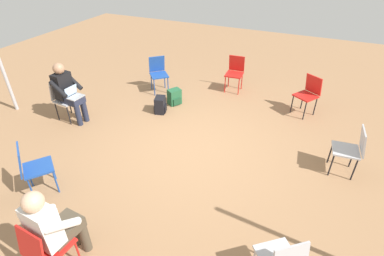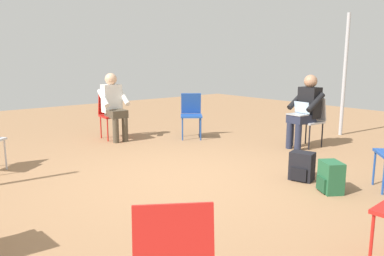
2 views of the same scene
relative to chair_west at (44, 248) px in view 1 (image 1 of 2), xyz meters
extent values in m
plane|color=#99704C|center=(2.87, -0.48, -0.50)|extent=(16.56, 16.56, 0.00)
cube|color=red|center=(0.07, -0.01, -0.06)|extent=(0.43, 0.43, 0.03)
cylinder|color=red|center=(0.26, 0.15, -0.29)|extent=(0.02, 0.02, 0.42)
cylinder|color=red|center=(0.23, -0.19, -0.29)|extent=(0.02, 0.02, 0.42)
cube|color=red|center=(-0.12, 0.01, 0.15)|extent=(0.12, 0.39, 0.40)
cube|color=#B7B7BC|center=(2.78, 2.31, -0.06)|extent=(0.43, 0.43, 0.03)
cylinder|color=black|center=(2.94, 2.12, -0.29)|extent=(0.02, 0.02, 0.42)
cylinder|color=black|center=(2.60, 2.15, -0.29)|extent=(0.02, 0.02, 0.42)
cylinder|color=black|center=(2.96, 2.46, -0.29)|extent=(0.02, 0.02, 0.42)
cylinder|color=black|center=(2.62, 2.49, -0.29)|extent=(0.02, 0.02, 0.42)
cube|color=#B7B7BC|center=(2.80, 2.50, 0.15)|extent=(0.39, 0.12, 0.40)
cylinder|color=#B7B7BC|center=(1.18, -2.35, -0.29)|extent=(0.02, 0.02, 0.42)
cube|color=#1E4799|center=(0.99, 1.17, -0.06)|extent=(0.56, 0.56, 0.03)
cylinder|color=#1E4799|center=(1.23, 1.21, -0.29)|extent=(0.02, 0.02, 0.42)
cylinder|color=#1E4799|center=(1.02, 0.93, -0.29)|extent=(0.02, 0.02, 0.42)
cylinder|color=#1E4799|center=(0.96, 1.41, -0.29)|extent=(0.02, 0.02, 0.42)
cylinder|color=#1E4799|center=(0.75, 1.14, -0.29)|extent=(0.02, 0.02, 0.42)
cube|color=#1E4799|center=(0.84, 1.29, 0.15)|extent=(0.30, 0.36, 0.40)
cube|color=#B7B7BC|center=(3.28, -2.97, -0.06)|extent=(0.43, 0.43, 0.03)
cylinder|color=black|center=(3.10, -2.81, -0.29)|extent=(0.02, 0.02, 0.42)
cylinder|color=black|center=(3.43, -2.78, -0.29)|extent=(0.02, 0.02, 0.42)
cylinder|color=black|center=(3.12, -3.15, -0.29)|extent=(0.02, 0.02, 0.42)
cylinder|color=black|center=(3.46, -3.12, -0.29)|extent=(0.02, 0.02, 0.42)
cube|color=#B7B7BC|center=(3.30, -3.16, 0.15)|extent=(0.39, 0.13, 0.40)
cube|color=#1E4799|center=(4.69, 1.20, -0.06)|extent=(0.56, 0.56, 0.03)
cylinder|color=#1E4799|center=(4.68, 0.96, -0.29)|extent=(0.02, 0.02, 0.42)
cylinder|color=#1E4799|center=(4.45, 1.21, -0.29)|extent=(0.02, 0.02, 0.42)
cylinder|color=#1E4799|center=(4.93, 1.19, -0.29)|extent=(0.02, 0.02, 0.42)
cylinder|color=#1E4799|center=(4.70, 1.44, -0.29)|extent=(0.02, 0.02, 0.42)
cube|color=#1E4799|center=(4.83, 1.33, 0.15)|extent=(0.32, 0.34, 0.40)
cube|color=red|center=(5.47, -0.45, -0.06)|extent=(0.42, 0.42, 0.03)
cylinder|color=red|center=(5.31, -0.63, -0.29)|extent=(0.02, 0.02, 0.42)
cylinder|color=red|center=(5.29, -0.29, -0.29)|extent=(0.02, 0.02, 0.42)
cylinder|color=red|center=(5.65, -0.61, -0.29)|extent=(0.02, 0.02, 0.42)
cylinder|color=red|center=(5.63, -0.27, -0.29)|extent=(0.02, 0.02, 0.42)
cube|color=red|center=(5.66, -0.44, 0.15)|extent=(0.11, 0.38, 0.40)
cube|color=red|center=(4.98, -2.17, -0.06)|extent=(0.55, 0.55, 0.03)
cylinder|color=black|center=(4.74, -2.22, -0.29)|extent=(0.02, 0.02, 0.42)
cylinder|color=black|center=(4.93, -1.94, -0.29)|extent=(0.02, 0.02, 0.42)
cylinder|color=black|center=(5.03, -2.41, -0.29)|extent=(0.02, 0.02, 0.42)
cylinder|color=black|center=(5.21, -2.12, -0.29)|extent=(0.02, 0.02, 0.42)
cube|color=red|center=(5.14, -2.28, 0.15)|extent=(0.28, 0.37, 0.40)
cylinder|color=#23283D|center=(2.84, 1.94, -0.27)|extent=(0.11, 0.11, 0.45)
cylinder|color=#23283D|center=(2.67, 1.96, -0.27)|extent=(0.11, 0.11, 0.45)
cube|color=#23283D|center=(2.77, 2.12, 0.01)|extent=(0.33, 0.44, 0.14)
cube|color=black|center=(2.78, 2.31, 0.27)|extent=(0.36, 0.24, 0.52)
sphere|color=#A87A5B|center=(2.78, 2.31, 0.63)|extent=(0.22, 0.22, 0.22)
cylinder|color=black|center=(2.97, 2.19, 0.30)|extent=(0.12, 0.40, 0.31)
cylinder|color=black|center=(2.57, 2.22, 0.30)|extent=(0.12, 0.40, 0.31)
cube|color=#9EA0A5|center=(2.76, 2.01, 0.09)|extent=(0.32, 0.24, 0.02)
cube|color=#B2D1F2|center=(2.77, 2.12, 0.20)|extent=(0.30, 0.07, 0.20)
cylinder|color=#4C4233|center=(0.44, 0.06, -0.27)|extent=(0.11, 0.11, 0.45)
cylinder|color=#4C4233|center=(0.42, -0.12, -0.27)|extent=(0.11, 0.11, 0.45)
cube|color=#4C4233|center=(0.26, -0.02, 0.01)|extent=(0.44, 0.33, 0.14)
cube|color=silver|center=(0.07, -0.01, 0.27)|extent=(0.25, 0.36, 0.52)
sphere|color=#DBAD89|center=(0.07, -0.01, 0.63)|extent=(0.22, 0.22, 0.22)
cylinder|color=silver|center=(0.19, 0.19, 0.30)|extent=(0.40, 0.12, 0.31)
cylinder|color=silver|center=(0.16, -0.21, 0.30)|extent=(0.40, 0.12, 0.31)
cube|color=black|center=(3.79, 0.69, -0.32)|extent=(0.33, 0.27, 0.36)
cube|color=black|center=(3.79, 0.69, -0.40)|extent=(0.26, 0.30, 0.16)
cube|color=#235B38|center=(4.26, 0.58, -0.32)|extent=(0.34, 0.32, 0.36)
cube|color=#1C492C|center=(4.26, 0.58, -0.40)|extent=(0.30, 0.32, 0.16)
camera|label=1|loc=(-1.17, -2.26, 2.85)|focal=28.00mm
camera|label=2|loc=(6.44, -3.22, 1.02)|focal=35.00mm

